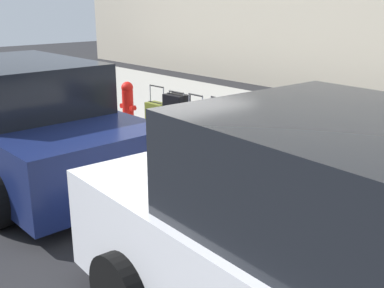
{
  "coord_description": "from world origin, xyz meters",
  "views": [
    {
      "loc": [
        -5.48,
        3.91,
        2.31
      ],
      "look_at": [
        -1.21,
        0.07,
        0.55
      ],
      "focal_mm": 43.63,
      "sensor_mm": 36.0,
      "label": 1
    }
  ],
  "objects_px": {
    "suitcase_olive_2": "(350,170)",
    "fire_hydrant": "(128,103)",
    "suitcase_black_8": "(177,118)",
    "suitcase_red_3": "(311,156)",
    "parked_car_white_0": "(382,278)",
    "suitcase_teal_4": "(275,154)",
    "suitcase_olive_9": "(157,119)",
    "parked_car_navy_1": "(21,122)",
    "suitcase_navy_7": "(196,128)",
    "suitcase_maroon_5": "(243,149)",
    "suitcase_silver_6": "(220,137)",
    "bollard_post": "(102,97)"
  },
  "relations": [
    {
      "from": "suitcase_navy_7",
      "to": "suitcase_silver_6",
      "type": "bearing_deg",
      "value": 178.81
    },
    {
      "from": "suitcase_olive_2",
      "to": "fire_hydrant",
      "type": "relative_size",
      "value": 0.95
    },
    {
      "from": "suitcase_black_8",
      "to": "fire_hydrant",
      "type": "distance_m",
      "value": 1.28
    },
    {
      "from": "suitcase_teal_4",
      "to": "suitcase_olive_9",
      "type": "bearing_deg",
      "value": -1.41
    },
    {
      "from": "suitcase_black_8",
      "to": "fire_hydrant",
      "type": "height_order",
      "value": "fire_hydrant"
    },
    {
      "from": "suitcase_maroon_5",
      "to": "suitcase_navy_7",
      "type": "distance_m",
      "value": 1.06
    },
    {
      "from": "suitcase_olive_9",
      "to": "bollard_post",
      "type": "xyz_separation_m",
      "value": [
        1.38,
        0.21,
        0.2
      ]
    },
    {
      "from": "suitcase_red_3",
      "to": "parked_car_white_0",
      "type": "bearing_deg",
      "value": 131.59
    },
    {
      "from": "suitcase_olive_2",
      "to": "suitcase_silver_6",
      "type": "distance_m",
      "value": 2.08
    },
    {
      "from": "suitcase_navy_7",
      "to": "suitcase_black_8",
      "type": "distance_m",
      "value": 0.5
    },
    {
      "from": "suitcase_navy_7",
      "to": "suitcase_maroon_5",
      "type": "bearing_deg",
      "value": 175.24
    },
    {
      "from": "suitcase_silver_6",
      "to": "fire_hydrant",
      "type": "bearing_deg",
      "value": 0.45
    },
    {
      "from": "suitcase_black_8",
      "to": "parked_car_navy_1",
      "type": "distance_m",
      "value": 2.37
    },
    {
      "from": "suitcase_teal_4",
      "to": "bollard_post",
      "type": "distance_m",
      "value": 3.94
    },
    {
      "from": "suitcase_red_3",
      "to": "parked_car_white_0",
      "type": "height_order",
      "value": "parked_car_white_0"
    },
    {
      "from": "suitcase_silver_6",
      "to": "suitcase_navy_7",
      "type": "relative_size",
      "value": 1.03
    },
    {
      "from": "suitcase_black_8",
      "to": "bollard_post",
      "type": "distance_m",
      "value": 1.9
    },
    {
      "from": "suitcase_olive_2",
      "to": "suitcase_maroon_5",
      "type": "distance_m",
      "value": 1.55
    },
    {
      "from": "suitcase_silver_6",
      "to": "suitcase_olive_9",
      "type": "xyz_separation_m",
      "value": [
        1.53,
        -0.05,
        -0.01
      ]
    },
    {
      "from": "suitcase_maroon_5",
      "to": "fire_hydrant",
      "type": "xyz_separation_m",
      "value": [
        2.83,
        -0.06,
        0.17
      ]
    },
    {
      "from": "suitcase_maroon_5",
      "to": "parked_car_white_0",
      "type": "xyz_separation_m",
      "value": [
        -3.02,
        2.17,
        0.39
      ]
    },
    {
      "from": "suitcase_black_8",
      "to": "bollard_post",
      "type": "xyz_separation_m",
      "value": [
        1.89,
        0.21,
        0.09
      ]
    },
    {
      "from": "suitcase_teal_4",
      "to": "suitcase_olive_9",
      "type": "relative_size",
      "value": 0.74
    },
    {
      "from": "suitcase_olive_9",
      "to": "parked_car_white_0",
      "type": "xyz_separation_m",
      "value": [
        -5.08,
        2.3,
        0.37
      ]
    },
    {
      "from": "suitcase_navy_7",
      "to": "parked_car_navy_1",
      "type": "distance_m",
      "value": 2.52
    },
    {
      "from": "suitcase_black_8",
      "to": "bollard_post",
      "type": "bearing_deg",
      "value": 6.42
    },
    {
      "from": "parked_car_white_0",
      "to": "suitcase_navy_7",
      "type": "bearing_deg",
      "value": -28.99
    },
    {
      "from": "suitcase_olive_2",
      "to": "parked_car_white_0",
      "type": "bearing_deg",
      "value": 123.39
    },
    {
      "from": "suitcase_navy_7",
      "to": "suitcase_teal_4",
      "type": "bearing_deg",
      "value": 178.99
    },
    {
      "from": "suitcase_red_3",
      "to": "suitcase_teal_4",
      "type": "relative_size",
      "value": 1.29
    },
    {
      "from": "suitcase_black_8",
      "to": "parked_car_navy_1",
      "type": "relative_size",
      "value": 0.18
    },
    {
      "from": "suitcase_olive_2",
      "to": "suitcase_black_8",
      "type": "xyz_separation_m",
      "value": [
        3.09,
        -0.06,
        0.02
      ]
    },
    {
      "from": "suitcase_olive_2",
      "to": "parked_car_white_0",
      "type": "distance_m",
      "value": 2.69
    },
    {
      "from": "suitcase_olive_2",
      "to": "parked_car_navy_1",
      "type": "distance_m",
      "value": 4.31
    },
    {
      "from": "suitcase_maroon_5",
      "to": "parked_car_navy_1",
      "type": "height_order",
      "value": "parked_car_navy_1"
    },
    {
      "from": "suitcase_olive_9",
      "to": "parked_car_white_0",
      "type": "bearing_deg",
      "value": 155.67
    },
    {
      "from": "suitcase_olive_2",
      "to": "fire_hydrant",
      "type": "height_order",
      "value": "fire_hydrant"
    },
    {
      "from": "suitcase_silver_6",
      "to": "suitcase_olive_9",
      "type": "bearing_deg",
      "value": -1.75
    },
    {
      "from": "suitcase_red_3",
      "to": "suitcase_black_8",
      "type": "bearing_deg",
      "value": -0.4
    },
    {
      "from": "suitcase_olive_9",
      "to": "fire_hydrant",
      "type": "bearing_deg",
      "value": 4.78
    },
    {
      "from": "suitcase_olive_2",
      "to": "suitcase_olive_9",
      "type": "xyz_separation_m",
      "value": [
        3.6,
        -0.06,
        -0.08
      ]
    },
    {
      "from": "suitcase_teal_4",
      "to": "suitcase_maroon_5",
      "type": "distance_m",
      "value": 0.5
    },
    {
      "from": "suitcase_maroon_5",
      "to": "bollard_post",
      "type": "distance_m",
      "value": 3.45
    },
    {
      "from": "parked_car_white_0",
      "to": "parked_car_navy_1",
      "type": "distance_m",
      "value": 5.15
    },
    {
      "from": "suitcase_navy_7",
      "to": "bollard_post",
      "type": "bearing_deg",
      "value": 4.3
    },
    {
      "from": "suitcase_olive_2",
      "to": "suitcase_maroon_5",
      "type": "bearing_deg",
      "value": 2.33
    },
    {
      "from": "suitcase_black_8",
      "to": "suitcase_navy_7",
      "type": "bearing_deg",
      "value": 176.06
    },
    {
      "from": "bollard_post",
      "to": "parked_car_navy_1",
      "type": "distance_m",
      "value": 2.46
    },
    {
      "from": "fire_hydrant",
      "to": "parked_car_white_0",
      "type": "height_order",
      "value": "parked_car_white_0"
    },
    {
      "from": "suitcase_olive_2",
      "to": "suitcase_black_8",
      "type": "relative_size",
      "value": 0.94
    }
  ]
}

